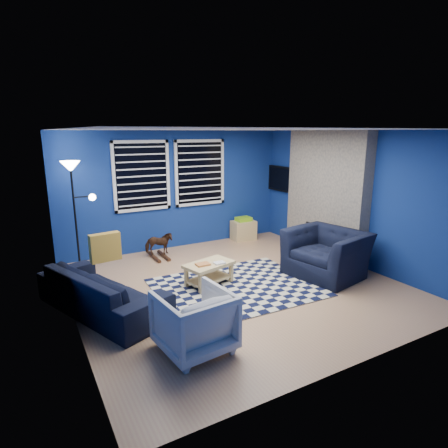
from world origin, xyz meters
name	(u,v)px	position (x,y,z in m)	size (l,w,h in m)	color
floor	(236,285)	(0.00, 0.00, 0.00)	(5.00, 5.00, 0.00)	tan
ceiling	(237,130)	(0.00, 0.00, 2.50)	(5.00, 5.00, 0.00)	white
wall_back	(176,190)	(0.00, 2.50, 1.25)	(5.00, 5.00, 0.00)	navy
wall_left	(66,231)	(-2.50, 0.00, 1.25)	(5.00, 5.00, 0.00)	navy
wall_right	(350,198)	(2.50, 0.00, 1.25)	(5.00, 5.00, 0.00)	navy
fireplace	(325,198)	(2.36, 0.50, 1.20)	(0.65, 2.00, 2.50)	gray
window_left	(142,176)	(-0.75, 2.46, 1.60)	(1.17, 0.06, 1.42)	black
window_right	(200,173)	(0.55, 2.46, 1.60)	(1.17, 0.06, 1.42)	black
tv	(282,179)	(2.45, 2.00, 1.40)	(0.07, 1.00, 0.58)	black
rug	(236,287)	(-0.05, -0.08, 0.01)	(2.50, 2.00, 0.02)	black
sofa	(102,291)	(-2.10, 0.13, 0.31)	(0.83, 2.12, 0.62)	black
armchair_big	(326,253)	(1.61, -0.38, 0.40)	(1.09, 1.24, 0.81)	black
armchair_bent	(194,321)	(-1.38, -1.38, 0.36)	(0.78, 0.80, 0.73)	gray
rocking_horse	(159,244)	(-0.64, 1.94, 0.30)	(0.55, 0.25, 0.46)	#472D17
coffee_table	(209,269)	(-0.37, 0.24, 0.28)	(0.89, 0.65, 0.40)	#D7B878
cabinet	(243,230)	(1.55, 2.25, 0.24)	(0.55, 0.38, 0.54)	#D7B878
floor_lamp	(73,182)	(-2.10, 2.05, 1.62)	(0.54, 0.33, 1.98)	black
throw_pillow	(105,247)	(-1.95, 0.47, 0.83)	(0.44, 0.13, 0.42)	gold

